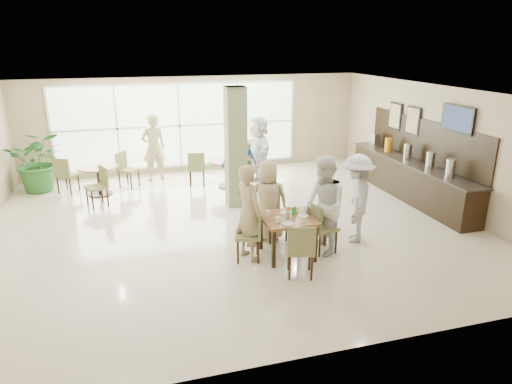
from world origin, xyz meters
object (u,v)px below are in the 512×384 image
object	(u,v)px
adult_b	(258,150)
adult_standing	(154,148)
round_table_right	(229,166)
round_table_left	(98,173)
buffet_counter	(410,176)
main_table	(288,222)
potted_plant	(39,161)
teen_left	(249,213)
teen_standing	(356,198)
adult_a	(239,165)
teen_right	(324,206)
teen_far	(268,200)

from	to	relation	value
adult_b	adult_standing	bearing A→B (deg)	-118.17
round_table_right	adult_b	world-z (taller)	adult_b
round_table_left	round_table_right	bearing A→B (deg)	-4.75
buffet_counter	adult_standing	xyz separation A→B (m)	(-6.02, 3.31, 0.38)
main_table	potted_plant	xyz separation A→B (m)	(-4.90, 5.41, 0.15)
teen_left	adult_standing	distance (m)	5.60
teen_left	round_table_left	bearing A→B (deg)	8.25
main_table	teen_standing	xyz separation A→B (m)	(1.51, 0.28, 0.22)
adult_a	potted_plant	bearing A→B (deg)	140.33
teen_right	adult_standing	xyz separation A→B (m)	(-2.63, 5.59, 0.02)
main_table	teen_right	bearing A→B (deg)	-3.84
main_table	adult_a	distance (m)	3.41
round_table_right	adult_standing	world-z (taller)	adult_standing
main_table	adult_standing	bearing A→B (deg)	109.46
round_table_left	teen_far	world-z (taller)	teen_far
teen_standing	buffet_counter	bearing A→B (deg)	155.07
adult_standing	teen_right	bearing A→B (deg)	104.14
adult_b	adult_standing	world-z (taller)	adult_standing
round_table_right	adult_a	size ratio (longest dim) A/B	0.63
round_table_right	teen_right	distance (m)	4.49
buffet_counter	round_table_left	bearing A→B (deg)	162.16
adult_a	round_table_right	bearing A→B (deg)	75.23
main_table	adult_a	bearing A→B (deg)	90.83
buffet_counter	teen_standing	distance (m)	3.23
teen_standing	adult_b	world-z (taller)	adult_b
round_table_right	teen_standing	bearing A→B (deg)	-68.63
main_table	round_table_right	world-z (taller)	same
teen_far	round_table_right	bearing A→B (deg)	-78.97
adult_standing	round_table_right	bearing A→B (deg)	136.74
adult_b	buffet_counter	bearing A→B (deg)	49.24
round_table_right	teen_standing	xyz separation A→B (m)	(1.60, -4.09, 0.30)
main_table	adult_b	xyz separation A→B (m)	(0.76, 4.47, 0.28)
teen_left	teen_standing	size ratio (longest dim) A/B	1.01
round_table_left	adult_standing	bearing A→B (deg)	31.53
potted_plant	teen_far	size ratio (longest dim) A/B	1.00
potted_plant	adult_b	size ratio (longest dim) A/B	0.86
teen_left	buffet_counter	bearing A→B (deg)	-88.47
round_table_right	adult_standing	bearing A→B (deg)	147.79
potted_plant	teen_far	world-z (taller)	potted_plant
teen_far	adult_standing	bearing A→B (deg)	-57.22
adult_a	buffet_counter	bearing A→B (deg)	-33.12
main_table	teen_far	bearing A→B (deg)	97.55
adult_standing	teen_standing	bearing A→B (deg)	112.34
adult_a	teen_right	bearing A→B (deg)	-95.46
potted_plant	adult_b	distance (m)	5.74
main_table	adult_standing	xyz separation A→B (m)	(-1.96, 5.55, 0.28)
teen_right	round_table_right	bearing A→B (deg)	-167.65
teen_standing	adult_b	distance (m)	4.26
potted_plant	teen_right	xyz separation A→B (m)	(5.58, -5.46, 0.12)
main_table	round_table_left	world-z (taller)	same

